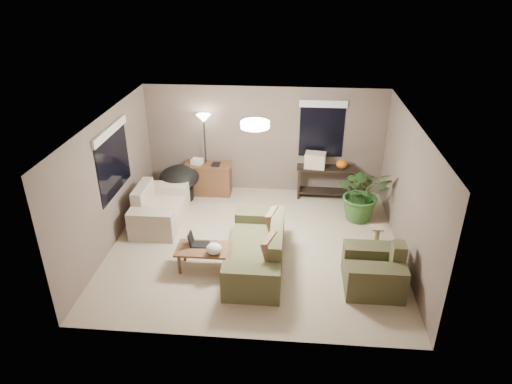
# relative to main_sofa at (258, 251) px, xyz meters

# --- Properties ---
(room_shell) EXTENTS (5.50, 5.50, 5.50)m
(room_shell) POSITION_rel_main_sofa_xyz_m (-0.12, 0.66, 0.96)
(room_shell) COLOR #BBA98B
(room_shell) RESTS_ON ground
(main_sofa) EXTENTS (0.95, 2.20, 0.85)m
(main_sofa) POSITION_rel_main_sofa_xyz_m (0.00, 0.00, 0.00)
(main_sofa) COLOR brown
(main_sofa) RESTS_ON ground
(throw_pillows) EXTENTS (0.36, 1.40, 0.47)m
(throw_pillows) POSITION_rel_main_sofa_xyz_m (0.26, 0.00, 0.36)
(throw_pillows) COLOR #8C7251
(throw_pillows) RESTS_ON main_sofa
(loveseat) EXTENTS (0.90, 1.60, 0.85)m
(loveseat) POSITION_rel_main_sofa_xyz_m (-2.20, 1.35, 0.00)
(loveseat) COLOR beige
(loveseat) RESTS_ON ground
(armchair) EXTENTS (0.95, 1.00, 0.85)m
(armchair) POSITION_rel_main_sofa_xyz_m (1.98, -0.42, 0.00)
(armchair) COLOR #4B492D
(armchair) RESTS_ON ground
(coffee_table) EXTENTS (1.00, 0.55, 0.42)m
(coffee_table) POSITION_rel_main_sofa_xyz_m (-0.94, -0.16, 0.06)
(coffee_table) COLOR brown
(coffee_table) RESTS_ON ground
(laptop) EXTENTS (0.37, 0.25, 0.24)m
(laptop) POSITION_rel_main_sofa_xyz_m (-1.11, -0.06, 0.19)
(laptop) COLOR black
(laptop) RESTS_ON coffee_table
(plastic_bag) EXTENTS (0.29, 0.27, 0.19)m
(plastic_bag) POSITION_rel_main_sofa_xyz_m (-0.74, -0.31, 0.22)
(plastic_bag) COLOR white
(plastic_bag) RESTS_ON coffee_table
(desk) EXTENTS (1.10, 0.50, 0.75)m
(desk) POSITION_rel_main_sofa_xyz_m (-1.40, 2.81, 0.08)
(desk) COLOR brown
(desk) RESTS_ON ground
(desk_papers) EXTENTS (0.69, 0.29, 0.12)m
(desk_papers) POSITION_rel_main_sofa_xyz_m (-1.56, 2.80, 0.51)
(desk_papers) COLOR silver
(desk_papers) RESTS_ON desk
(console_table) EXTENTS (1.30, 0.40, 0.75)m
(console_table) POSITION_rel_main_sofa_xyz_m (1.31, 2.85, 0.14)
(console_table) COLOR black
(console_table) RESTS_ON ground
(pumpkin) EXTENTS (0.29, 0.29, 0.20)m
(pumpkin) POSITION_rel_main_sofa_xyz_m (1.66, 2.85, 0.56)
(pumpkin) COLOR orange
(pumpkin) RESTS_ON console_table
(cardboard_box) EXTENTS (0.50, 0.40, 0.34)m
(cardboard_box) POSITION_rel_main_sofa_xyz_m (1.06, 2.85, 0.63)
(cardboard_box) COLOR beige
(cardboard_box) RESTS_ON console_table
(papasan_chair) EXTENTS (1.10, 1.10, 0.80)m
(papasan_chair) POSITION_rel_main_sofa_xyz_m (-2.01, 2.46, 0.17)
(papasan_chair) COLOR black
(papasan_chair) RESTS_ON ground
(floor_lamp) EXTENTS (0.32, 0.32, 1.91)m
(floor_lamp) POSITION_rel_main_sofa_xyz_m (-1.46, 2.89, 1.30)
(floor_lamp) COLOR black
(floor_lamp) RESTS_ON ground
(ceiling_fixture) EXTENTS (0.50, 0.50, 0.10)m
(ceiling_fixture) POSITION_rel_main_sofa_xyz_m (-0.12, 0.66, 2.15)
(ceiling_fixture) COLOR white
(ceiling_fixture) RESTS_ON room_shell
(houseplant) EXTENTS (1.11, 1.23, 0.96)m
(houseplant) POSITION_rel_main_sofa_xyz_m (2.05, 1.88, 0.18)
(houseplant) COLOR #2D5923
(houseplant) RESTS_ON ground
(cat_scratching_post) EXTENTS (0.32, 0.32, 0.50)m
(cat_scratching_post) POSITION_rel_main_sofa_xyz_m (2.18, 0.69, -0.08)
(cat_scratching_post) COLOR tan
(cat_scratching_post) RESTS_ON ground
(window_left) EXTENTS (0.05, 1.56, 1.33)m
(window_left) POSITION_rel_main_sofa_xyz_m (-2.84, 0.96, 1.49)
(window_left) COLOR black
(window_left) RESTS_ON room_shell
(window_back) EXTENTS (1.06, 0.05, 1.33)m
(window_back) POSITION_rel_main_sofa_xyz_m (1.18, 3.14, 1.49)
(window_back) COLOR black
(window_back) RESTS_ON room_shell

